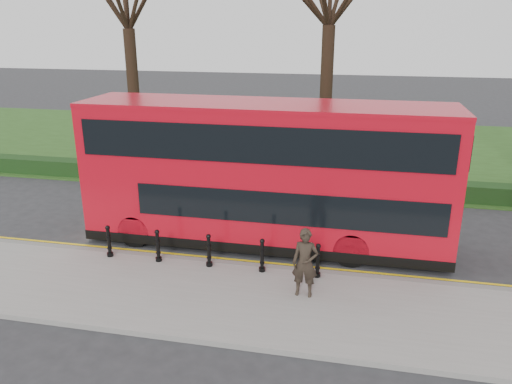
# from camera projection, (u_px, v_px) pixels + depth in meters

# --- Properties ---
(ground) EXTENTS (120.00, 120.00, 0.00)m
(ground) POSITION_uv_depth(u_px,v_px,m) (237.00, 253.00, 16.48)
(ground) COLOR #28282B
(ground) RESTS_ON ground
(pavement) EXTENTS (60.00, 4.00, 0.15)m
(pavement) POSITION_uv_depth(u_px,v_px,m) (211.00, 297.00, 13.68)
(pavement) COLOR gray
(pavement) RESTS_ON ground
(kerb) EXTENTS (60.00, 0.25, 0.16)m
(kerb) POSITION_uv_depth(u_px,v_px,m) (229.00, 264.00, 15.53)
(kerb) COLOR slate
(kerb) RESTS_ON ground
(grass_verge) EXTENTS (60.00, 18.00, 0.06)m
(grass_verge) POSITION_uv_depth(u_px,v_px,m) (296.00, 147.00, 30.36)
(grass_verge) COLOR #274918
(grass_verge) RESTS_ON ground
(hedge) EXTENTS (60.00, 0.90, 0.80)m
(hedge) POSITION_uv_depth(u_px,v_px,m) (273.00, 181.00, 22.65)
(hedge) COLOR black
(hedge) RESTS_ON ground
(yellow_line_outer) EXTENTS (60.00, 0.10, 0.01)m
(yellow_line_outer) POSITION_uv_depth(u_px,v_px,m) (232.00, 262.00, 15.83)
(yellow_line_outer) COLOR yellow
(yellow_line_outer) RESTS_ON ground
(yellow_line_inner) EXTENTS (60.00, 0.10, 0.01)m
(yellow_line_inner) POSITION_uv_depth(u_px,v_px,m) (233.00, 259.00, 16.01)
(yellow_line_inner) COLOR yellow
(yellow_line_inner) RESTS_ON ground
(bollard_row) EXTENTS (6.74, 0.15, 1.00)m
(bollard_row) POSITION_uv_depth(u_px,v_px,m) (209.00, 251.00, 15.12)
(bollard_row) COLOR black
(bollard_row) RESTS_ON pavement
(bus_lead) EXTENTS (12.06, 2.77, 4.80)m
(bus_lead) POSITION_uv_depth(u_px,v_px,m) (265.00, 175.00, 16.52)
(bus_lead) COLOR #B60A19
(bus_lead) RESTS_ON ground
(pedestrian) EXTENTS (0.72, 0.48, 1.93)m
(pedestrian) POSITION_uv_depth(u_px,v_px,m) (305.00, 263.00, 13.36)
(pedestrian) COLOR #2C231B
(pedestrian) RESTS_ON pavement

